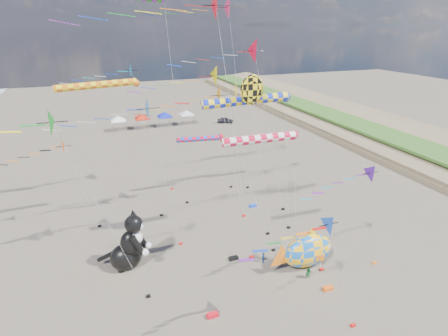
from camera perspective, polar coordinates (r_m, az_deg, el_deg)
delta_kite_0 at (r=42.81m, az=-1.14°, el=24.60°), size 14.54×3.00×24.66m
delta_kite_1 at (r=35.57m, az=-1.64°, el=14.19°), size 11.21×2.37×17.68m
delta_kite_2 at (r=44.02m, az=-16.97°, el=14.49°), size 11.44×1.72×17.23m
delta_kite_3 at (r=26.78m, az=-4.44°, el=24.49°), size 13.85×2.37×23.78m
delta_kite_4 at (r=31.22m, az=-15.06°, el=8.76°), size 10.78×2.24×15.73m
delta_kite_5 at (r=31.56m, az=0.73°, el=10.97°), size 11.08×2.07×16.38m
delta_kite_6 at (r=39.06m, az=-26.67°, el=2.23°), size 8.27×1.59×10.60m
delta_kite_7 at (r=37.10m, az=6.43°, el=18.13°), size 11.74×2.74×20.20m
delta_kite_8 at (r=24.76m, az=-27.73°, el=5.78°), size 12.45×2.06×16.64m
delta_kite_9 at (r=23.54m, az=16.61°, el=-11.08°), size 8.44×1.69×9.88m
delta_kite_10 at (r=30.77m, az=21.20°, el=-1.45°), size 8.67×1.68×10.86m
windsock_1 at (r=45.25m, az=-3.63°, el=4.77°), size 7.62×0.69×8.01m
windsock_2 at (r=32.70m, az=4.32°, el=10.92°), size 10.01×0.89×15.29m
windsock_3 at (r=28.08m, az=6.53°, el=4.70°), size 7.92×0.76×13.25m
windsock_4 at (r=37.32m, az=-19.50°, el=12.55°), size 9.38×0.74×16.14m
angelfish_kite at (r=31.19m, az=4.25°, el=12.34°), size 3.74×3.02×17.30m
cat_inflatable at (r=33.94m, az=-15.52°, el=-11.19°), size 4.88×3.72×5.90m
fish_inflatable at (r=34.27m, az=13.47°, el=-13.02°), size 6.63×2.16×4.30m
person_adult at (r=34.96m, az=8.74°, el=-13.64°), size 0.62×0.41×1.70m
child_green at (r=33.66m, az=13.67°, el=-16.31°), size 0.56×0.44×1.12m
child_blue at (r=34.78m, az=6.43°, el=-14.30°), size 0.66×0.65×1.12m
kite_bag_0 at (r=29.71m, az=-1.90°, el=-22.88°), size 0.90×0.44×0.30m
kite_bag_1 at (r=33.13m, az=16.59°, el=-18.31°), size 0.90×0.44×0.30m
kite_bag_2 at (r=35.17m, az=1.54°, el=-14.50°), size 0.90×0.44×0.30m
kite_bag_3 at (r=44.31m, az=4.70°, el=-6.16°), size 0.90×0.44×0.30m
tent_row at (r=79.28m, az=-11.48°, el=8.70°), size 19.20×4.20×3.80m
parked_car at (r=82.11m, az=0.26°, el=7.81°), size 4.09×2.82×1.29m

